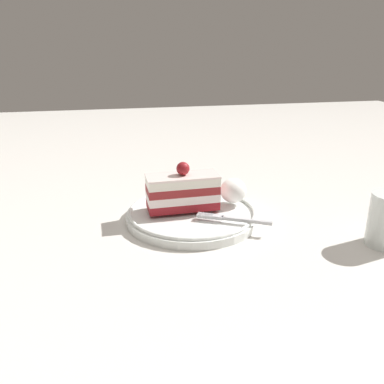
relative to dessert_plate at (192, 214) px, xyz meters
The scene contains 5 objects.
ground_plane 0.03m from the dessert_plate, 107.41° to the left, with size 2.40×2.40×0.00m, color silver.
dessert_plate is the anchor object (origin of this frame).
cake_slice 0.04m from the dessert_plate, 53.70° to the left, with size 0.05×0.12×0.08m.
whipped_cream_dollop 0.08m from the dessert_plate, 77.33° to the right, with size 0.04×0.04×0.04m, color white.
fork 0.07m from the dessert_plate, 137.13° to the right, with size 0.06×0.11×0.00m.
Camera 1 is at (-0.59, 0.10, 0.27)m, focal length 38.00 mm.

